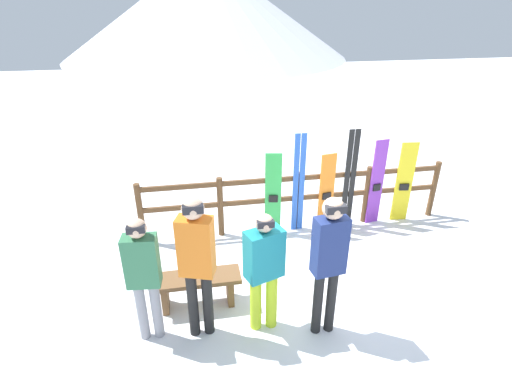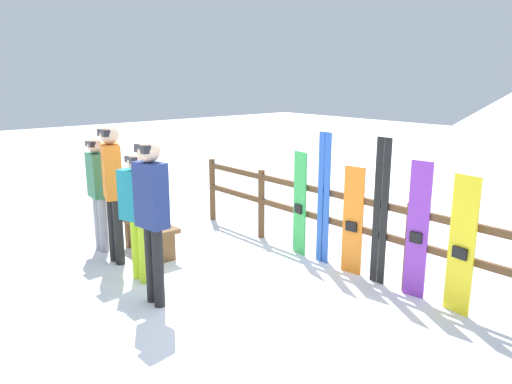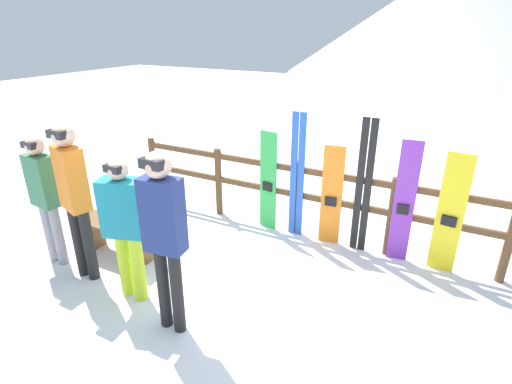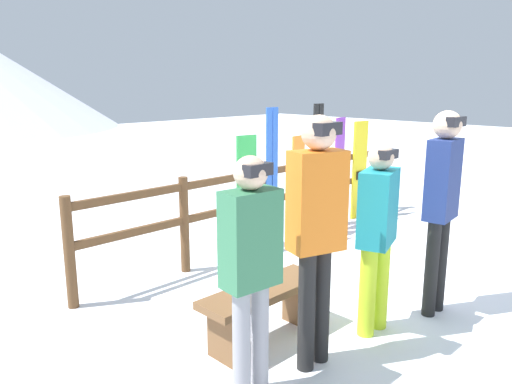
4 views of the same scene
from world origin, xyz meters
name	(u,v)px [view 2 (image 2 of 4)]	position (x,y,z in m)	size (l,w,h in m)	color
ground_plane	(217,297)	(0.00, 0.00, 0.00)	(40.00, 40.00, 0.00)	white
fence	(325,215)	(0.00, 1.76, 0.63)	(5.23, 0.10, 1.05)	brown
bench	(149,231)	(-1.75, 0.10, 0.33)	(1.12, 0.36, 0.46)	brown
person_navy	(151,207)	(-0.30, -0.61, 1.09)	(0.39, 0.25, 1.80)	black
person_orange	(112,182)	(-1.73, -0.39, 1.09)	(0.43, 0.32, 1.82)	black
person_teal	(138,208)	(-0.98, -0.42, 0.91)	(0.48, 0.36, 1.57)	#B7D826
person_plaid_green	(98,185)	(-2.32, -0.35, 0.95)	(0.38, 0.24, 1.61)	gray
snowboard_green	(300,204)	(-0.41, 1.71, 0.71)	(0.27, 0.09, 1.44)	green
ski_pair_blue	(324,199)	(0.02, 1.71, 0.87)	(0.20, 0.02, 1.74)	blue
snowboard_orange	(353,221)	(0.52, 1.71, 0.68)	(0.27, 0.09, 1.36)	orange
ski_pair_black	(381,212)	(0.91, 1.71, 0.88)	(0.20, 0.02, 1.76)	black
snowboard_purple	(417,231)	(1.41, 1.71, 0.77)	(0.25, 0.08, 1.55)	purple
snowboard_yellow	(462,246)	(1.92, 1.71, 0.73)	(0.30, 0.08, 1.47)	yellow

